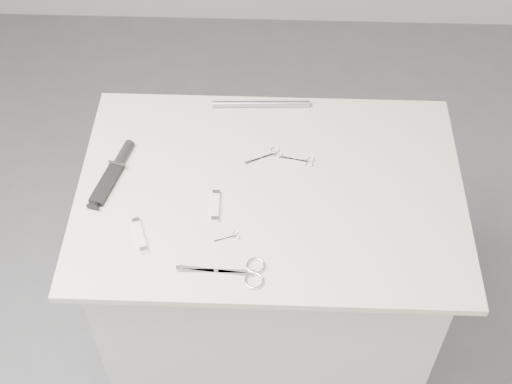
{
  "coord_description": "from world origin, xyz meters",
  "views": [
    {
      "loc": [
        0.01,
        -1.2,
        2.31
      ],
      "look_at": [
        -0.04,
        -0.01,
        0.92
      ],
      "focal_mm": 50.0,
      "sensor_mm": 36.0,
      "label": 1
    }
  ],
  "objects_px": {
    "sheathed_knife": "(115,170)",
    "large_shears": "(241,272)",
    "pocket_knife_a": "(140,235)",
    "metal_rail": "(261,104)",
    "pocket_knife_b": "(216,206)",
    "tiny_scissors": "(230,237)",
    "embroidery_scissors_a": "(269,155)",
    "plinth": "(268,288)",
    "embroidery_scissors_b": "(303,161)"
  },
  "relations": [
    {
      "from": "sheathed_knife",
      "to": "pocket_knife_b",
      "type": "relative_size",
      "value": 2.28
    },
    {
      "from": "pocket_knife_a",
      "to": "metal_rail",
      "type": "distance_m",
      "value": 0.55
    },
    {
      "from": "embroidery_scissors_a",
      "to": "pocket_knife_a",
      "type": "bearing_deg",
      "value": -164.1
    },
    {
      "from": "embroidery_scissors_b",
      "to": "metal_rail",
      "type": "relative_size",
      "value": 0.34
    },
    {
      "from": "embroidery_scissors_a",
      "to": "plinth",
      "type": "bearing_deg",
      "value": -114.02
    },
    {
      "from": "tiny_scissors",
      "to": "metal_rail",
      "type": "distance_m",
      "value": 0.48
    },
    {
      "from": "embroidery_scissors_b",
      "to": "pocket_knife_b",
      "type": "relative_size",
      "value": 0.96
    },
    {
      "from": "sheathed_knife",
      "to": "pocket_knife_a",
      "type": "distance_m",
      "value": 0.23
    },
    {
      "from": "plinth",
      "to": "embroidery_scissors_a",
      "type": "xyz_separation_m",
      "value": [
        -0.01,
        0.12,
        0.47
      ]
    },
    {
      "from": "tiny_scissors",
      "to": "pocket_knife_a",
      "type": "distance_m",
      "value": 0.22
    },
    {
      "from": "pocket_knife_b",
      "to": "metal_rail",
      "type": "relative_size",
      "value": 0.35
    },
    {
      "from": "pocket_knife_b",
      "to": "tiny_scissors",
      "type": "bearing_deg",
      "value": -157.21
    },
    {
      "from": "large_shears",
      "to": "embroidery_scissors_a",
      "type": "relative_size",
      "value": 1.97
    },
    {
      "from": "sheathed_knife",
      "to": "metal_rail",
      "type": "bearing_deg",
      "value": -39.98
    },
    {
      "from": "large_shears",
      "to": "pocket_knife_b",
      "type": "xyz_separation_m",
      "value": [
        -0.07,
        0.2,
        0.0
      ]
    },
    {
      "from": "plinth",
      "to": "metal_rail",
      "type": "height_order",
      "value": "metal_rail"
    },
    {
      "from": "pocket_knife_b",
      "to": "plinth",
      "type": "bearing_deg",
      "value": -64.97
    },
    {
      "from": "embroidery_scissors_a",
      "to": "tiny_scissors",
      "type": "relative_size",
      "value": 1.63
    },
    {
      "from": "tiny_scissors",
      "to": "metal_rail",
      "type": "bearing_deg",
      "value": 62.36
    },
    {
      "from": "plinth",
      "to": "sheathed_knife",
      "type": "distance_m",
      "value": 0.63
    },
    {
      "from": "pocket_knife_b",
      "to": "metal_rail",
      "type": "distance_m",
      "value": 0.39
    },
    {
      "from": "large_shears",
      "to": "pocket_knife_b",
      "type": "bearing_deg",
      "value": 113.01
    },
    {
      "from": "pocket_knife_a",
      "to": "pocket_knife_b",
      "type": "height_order",
      "value": "same"
    },
    {
      "from": "pocket_knife_b",
      "to": "metal_rail",
      "type": "height_order",
      "value": "metal_rail"
    },
    {
      "from": "pocket_knife_a",
      "to": "pocket_knife_b",
      "type": "relative_size",
      "value": 1.08
    },
    {
      "from": "embroidery_scissors_b",
      "to": "pocket_knife_a",
      "type": "distance_m",
      "value": 0.48
    },
    {
      "from": "sheathed_knife",
      "to": "metal_rail",
      "type": "height_order",
      "value": "sheathed_knife"
    },
    {
      "from": "large_shears",
      "to": "pocket_knife_b",
      "type": "relative_size",
      "value": 2.1
    },
    {
      "from": "large_shears",
      "to": "pocket_knife_a",
      "type": "height_order",
      "value": "pocket_knife_a"
    },
    {
      "from": "pocket_knife_a",
      "to": "metal_rail",
      "type": "relative_size",
      "value": 0.38
    },
    {
      "from": "embroidery_scissors_a",
      "to": "sheathed_knife",
      "type": "xyz_separation_m",
      "value": [
        -0.41,
        -0.07,
        0.01
      ]
    },
    {
      "from": "embroidery_scissors_a",
      "to": "tiny_scissors",
      "type": "bearing_deg",
      "value": -134.28
    },
    {
      "from": "pocket_knife_a",
      "to": "metal_rail",
      "type": "bearing_deg",
      "value": -50.13
    },
    {
      "from": "sheathed_knife",
      "to": "metal_rail",
      "type": "xyz_separation_m",
      "value": [
        0.38,
        0.27,
        0.0
      ]
    },
    {
      "from": "large_shears",
      "to": "metal_rail",
      "type": "distance_m",
      "value": 0.58
    },
    {
      "from": "plinth",
      "to": "pocket_knife_a",
      "type": "distance_m",
      "value": 0.59
    },
    {
      "from": "embroidery_scissors_a",
      "to": "embroidery_scissors_b",
      "type": "bearing_deg",
      "value": -37.44
    },
    {
      "from": "plinth",
      "to": "pocket_knife_b",
      "type": "distance_m",
      "value": 0.5
    },
    {
      "from": "plinth",
      "to": "pocket_knife_b",
      "type": "height_order",
      "value": "pocket_knife_b"
    },
    {
      "from": "tiny_scissors",
      "to": "pocket_knife_b",
      "type": "relative_size",
      "value": 0.65
    },
    {
      "from": "sheathed_knife",
      "to": "plinth",
      "type": "bearing_deg",
      "value": -81.15
    },
    {
      "from": "embroidery_scissors_b",
      "to": "metal_rail",
      "type": "distance_m",
      "value": 0.24
    },
    {
      "from": "embroidery_scissors_b",
      "to": "pocket_knife_b",
      "type": "distance_m",
      "value": 0.28
    },
    {
      "from": "pocket_knife_b",
      "to": "metal_rail",
      "type": "bearing_deg",
      "value": -16.88
    },
    {
      "from": "embroidery_scissors_b",
      "to": "pocket_knife_a",
      "type": "height_order",
      "value": "pocket_knife_a"
    },
    {
      "from": "embroidery_scissors_b",
      "to": "pocket_knife_a",
      "type": "xyz_separation_m",
      "value": [
        -0.4,
        -0.27,
        0.0
      ]
    },
    {
      "from": "plinth",
      "to": "tiny_scissors",
      "type": "relative_size",
      "value": 14.02
    },
    {
      "from": "sheathed_knife",
      "to": "large_shears",
      "type": "bearing_deg",
      "value": -116.84
    },
    {
      "from": "plinth",
      "to": "embroidery_scissors_b",
      "type": "bearing_deg",
      "value": 49.67
    },
    {
      "from": "sheathed_knife",
      "to": "embroidery_scissors_a",
      "type": "bearing_deg",
      "value": -65.02
    }
  ]
}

